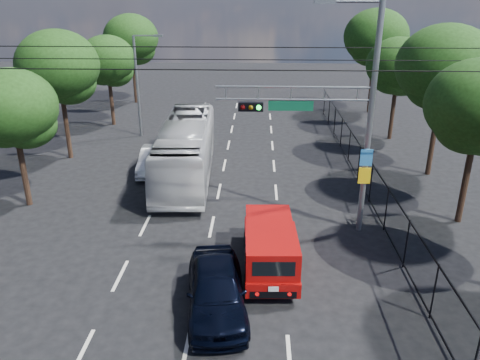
{
  "coord_description": "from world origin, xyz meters",
  "views": [
    {
      "loc": [
        2.01,
        -10.5,
        9.72
      ],
      "look_at": [
        1.32,
        6.67,
        2.8
      ],
      "focal_mm": 35.0,
      "sensor_mm": 36.0,
      "label": 1
    }
  ],
  "objects_px": {
    "white_bus": "(186,149)",
    "white_van": "(154,160)",
    "signal_mast": "(340,113)",
    "navy_hatchback": "(216,289)",
    "red_pickup": "(270,245)"
  },
  "relations": [
    {
      "from": "red_pickup",
      "to": "navy_hatchback",
      "type": "bearing_deg",
      "value": -125.06
    },
    {
      "from": "signal_mast",
      "to": "red_pickup",
      "type": "height_order",
      "value": "signal_mast"
    },
    {
      "from": "navy_hatchback",
      "to": "white_van",
      "type": "xyz_separation_m",
      "value": [
        -4.7,
        12.63,
        -0.09
      ]
    },
    {
      "from": "white_bus",
      "to": "signal_mast",
      "type": "bearing_deg",
      "value": -43.91
    },
    {
      "from": "signal_mast",
      "to": "white_bus",
      "type": "bearing_deg",
      "value": 139.06
    },
    {
      "from": "signal_mast",
      "to": "navy_hatchback",
      "type": "xyz_separation_m",
      "value": [
        -4.55,
        -5.83,
        -4.45
      ]
    },
    {
      "from": "red_pickup",
      "to": "white_van",
      "type": "height_order",
      "value": "red_pickup"
    },
    {
      "from": "white_bus",
      "to": "white_van",
      "type": "height_order",
      "value": "white_bus"
    },
    {
      "from": "white_bus",
      "to": "white_van",
      "type": "relative_size",
      "value": 2.66
    },
    {
      "from": "signal_mast",
      "to": "white_bus",
      "type": "relative_size",
      "value": 0.84
    },
    {
      "from": "signal_mast",
      "to": "white_van",
      "type": "bearing_deg",
      "value": 143.68
    },
    {
      "from": "navy_hatchback",
      "to": "white_bus",
      "type": "height_order",
      "value": "white_bus"
    },
    {
      "from": "navy_hatchback",
      "to": "white_bus",
      "type": "relative_size",
      "value": 0.41
    },
    {
      "from": "white_van",
      "to": "navy_hatchback",
      "type": "bearing_deg",
      "value": -72.54
    },
    {
      "from": "red_pickup",
      "to": "white_van",
      "type": "xyz_separation_m",
      "value": [
        -6.47,
        10.11,
        -0.3
      ]
    }
  ]
}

